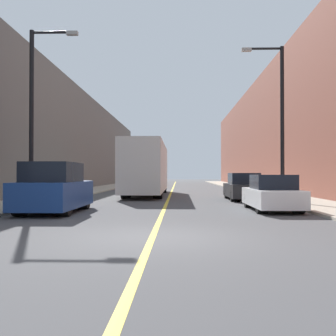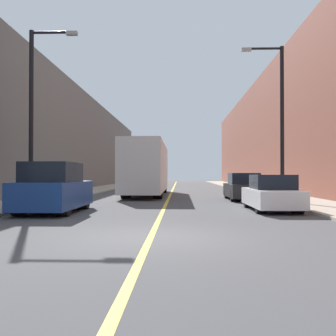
{
  "view_description": "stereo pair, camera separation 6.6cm",
  "coord_description": "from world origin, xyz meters",
  "px_view_note": "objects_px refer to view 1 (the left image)",
  "views": [
    {
      "loc": [
        0.63,
        -9.36,
        1.51
      ],
      "look_at": [
        -0.05,
        15.05,
        1.88
      ],
      "focal_mm": 42.0,
      "sensor_mm": 36.0,
      "label": 1
    },
    {
      "loc": [
        0.7,
        -9.36,
        1.51
      ],
      "look_at": [
        -0.05,
        15.05,
        1.88
      ],
      "focal_mm": 42.0,
      "sensor_mm": 36.0,
      "label": 2
    }
  ],
  "objects_px": {
    "car_right_near": "(272,194)",
    "car_right_mid": "(243,188)",
    "bus": "(147,168)",
    "parked_suv_left": "(54,189)",
    "street_lamp_right": "(279,114)",
    "street_lamp_left": "(35,107)"
  },
  "relations": [
    {
      "from": "parked_suv_left",
      "to": "car_right_mid",
      "type": "relative_size",
      "value": 1.02
    },
    {
      "from": "bus",
      "to": "parked_suv_left",
      "type": "xyz_separation_m",
      "value": [
        -2.6,
        -12.59,
        -1.03
      ]
    },
    {
      "from": "car_right_mid",
      "to": "street_lamp_right",
      "type": "height_order",
      "value": "street_lamp_right"
    },
    {
      "from": "parked_suv_left",
      "to": "street_lamp_left",
      "type": "relative_size",
      "value": 0.59
    },
    {
      "from": "street_lamp_right",
      "to": "street_lamp_left",
      "type": "bearing_deg",
      "value": -165.54
    },
    {
      "from": "bus",
      "to": "parked_suv_left",
      "type": "height_order",
      "value": "bus"
    },
    {
      "from": "car_right_near",
      "to": "parked_suv_left",
      "type": "bearing_deg",
      "value": -173.04
    },
    {
      "from": "bus",
      "to": "street_lamp_right",
      "type": "bearing_deg",
      "value": -45.48
    },
    {
      "from": "bus",
      "to": "parked_suv_left",
      "type": "bearing_deg",
      "value": -101.68
    },
    {
      "from": "car_right_near",
      "to": "car_right_mid",
      "type": "xyz_separation_m",
      "value": [
        -0.11,
        6.52,
        0.03
      ]
    },
    {
      "from": "parked_suv_left",
      "to": "street_lamp_left",
      "type": "height_order",
      "value": "street_lamp_left"
    },
    {
      "from": "car_right_near",
      "to": "street_lamp_left",
      "type": "height_order",
      "value": "street_lamp_left"
    },
    {
      "from": "car_right_near",
      "to": "car_right_mid",
      "type": "bearing_deg",
      "value": 90.98
    },
    {
      "from": "car_right_mid",
      "to": "street_lamp_left",
      "type": "xyz_separation_m",
      "value": [
        -10.12,
        -5.51,
        3.8
      ]
    },
    {
      "from": "street_lamp_left",
      "to": "car_right_near",
      "type": "bearing_deg",
      "value": -5.64
    },
    {
      "from": "car_right_mid",
      "to": "street_lamp_left",
      "type": "relative_size",
      "value": 0.58
    },
    {
      "from": "car_right_mid",
      "to": "street_lamp_right",
      "type": "xyz_separation_m",
      "value": [
        1.43,
        -2.53,
        3.87
      ]
    },
    {
      "from": "bus",
      "to": "car_right_near",
      "type": "relative_size",
      "value": 2.88
    },
    {
      "from": "street_lamp_left",
      "to": "street_lamp_right",
      "type": "distance_m",
      "value": 11.93
    },
    {
      "from": "car_right_near",
      "to": "street_lamp_right",
      "type": "distance_m",
      "value": 5.73
    },
    {
      "from": "street_lamp_left",
      "to": "street_lamp_right",
      "type": "relative_size",
      "value": 0.98
    },
    {
      "from": "bus",
      "to": "parked_suv_left",
      "type": "distance_m",
      "value": 12.9
    }
  ]
}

